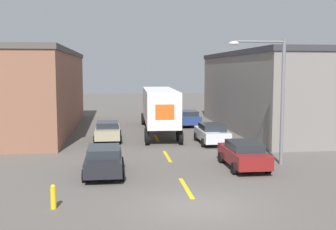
{
  "coord_description": "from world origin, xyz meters",
  "views": [
    {
      "loc": [
        -3.11,
        -15.84,
        5.34
      ],
      "look_at": [
        0.39,
        12.41,
        2.28
      ],
      "focal_mm": 45.0,
      "sensor_mm": 36.0,
      "label": 1
    }
  ],
  "objects_px": {
    "semi_truck": "(158,105)",
    "parked_car_right_mid": "(212,133)",
    "parked_car_left_near": "(104,160)",
    "street_lamp": "(275,90)",
    "parked_car_right_near": "(244,154)",
    "parked_car_right_far": "(188,118)",
    "fire_hydrant": "(53,197)",
    "parked_car_left_far": "(108,131)"
  },
  "relations": [
    {
      "from": "semi_truck",
      "to": "parked_car_right_mid",
      "type": "height_order",
      "value": "semi_truck"
    },
    {
      "from": "parked_car_left_near",
      "to": "street_lamp",
      "type": "xyz_separation_m",
      "value": [
        9.43,
        1.17,
        3.43
      ]
    },
    {
      "from": "parked_car_right_near",
      "to": "street_lamp",
      "type": "xyz_separation_m",
      "value": [
        1.91,
        0.57,
        3.43
      ]
    },
    {
      "from": "parked_car_right_mid",
      "to": "street_lamp",
      "type": "distance_m",
      "value": 8.12
    },
    {
      "from": "parked_car_right_far",
      "to": "fire_hydrant",
      "type": "xyz_separation_m",
      "value": [
        -9.32,
        -23.3,
        -0.29
      ]
    },
    {
      "from": "parked_car_left_near",
      "to": "parked_car_right_mid",
      "type": "relative_size",
      "value": 1.0
    },
    {
      "from": "fire_hydrant",
      "to": "street_lamp",
      "type": "bearing_deg",
      "value": 29.17
    },
    {
      "from": "parked_car_left_near",
      "to": "parked_car_left_far",
      "type": "distance_m",
      "value": 10.47
    },
    {
      "from": "parked_car_left_near",
      "to": "fire_hydrant",
      "type": "relative_size",
      "value": 4.59
    },
    {
      "from": "fire_hydrant",
      "to": "parked_car_right_far",
      "type": "bearing_deg",
      "value": 68.2
    },
    {
      "from": "semi_truck",
      "to": "parked_car_left_near",
      "type": "bearing_deg",
      "value": -104.13
    },
    {
      "from": "parked_car_right_near",
      "to": "street_lamp",
      "type": "height_order",
      "value": "street_lamp"
    },
    {
      "from": "parked_car_left_near",
      "to": "parked_car_right_near",
      "type": "relative_size",
      "value": 1.0
    },
    {
      "from": "parked_car_right_far",
      "to": "parked_car_right_near",
      "type": "bearing_deg",
      "value": -90.0
    },
    {
      "from": "parked_car_right_near",
      "to": "fire_hydrant",
      "type": "distance_m",
      "value": 10.93
    },
    {
      "from": "semi_truck",
      "to": "parked_car_right_far",
      "type": "relative_size",
      "value": 3.23
    },
    {
      "from": "parked_car_right_far",
      "to": "street_lamp",
      "type": "xyz_separation_m",
      "value": [
        1.91,
        -17.03,
        3.43
      ]
    },
    {
      "from": "street_lamp",
      "to": "fire_hydrant",
      "type": "relative_size",
      "value": 7.3
    },
    {
      "from": "semi_truck",
      "to": "parked_car_left_far",
      "type": "xyz_separation_m",
      "value": [
        -4.27,
        -4.08,
        -1.53
      ]
    },
    {
      "from": "semi_truck",
      "to": "parked_car_right_far",
      "type": "distance_m",
      "value": 5.12
    },
    {
      "from": "parked_car_left_near",
      "to": "parked_car_right_mid",
      "type": "bearing_deg",
      "value": 47.76
    },
    {
      "from": "parked_car_left_far",
      "to": "fire_hydrant",
      "type": "relative_size",
      "value": 4.59
    },
    {
      "from": "semi_truck",
      "to": "fire_hydrant",
      "type": "bearing_deg",
      "value": -104.94
    },
    {
      "from": "semi_truck",
      "to": "parked_car_right_near",
      "type": "bearing_deg",
      "value": -74.66
    },
    {
      "from": "parked_car_right_far",
      "to": "parked_car_right_mid",
      "type": "distance_m",
      "value": 9.92
    },
    {
      "from": "semi_truck",
      "to": "parked_car_right_far",
      "type": "height_order",
      "value": "semi_truck"
    },
    {
      "from": "parked_car_left_near",
      "to": "parked_car_left_far",
      "type": "bearing_deg",
      "value": 90.0
    },
    {
      "from": "semi_truck",
      "to": "fire_hydrant",
      "type": "distance_m",
      "value": 20.65
    },
    {
      "from": "parked_car_left_near",
      "to": "parked_car_right_near",
      "type": "height_order",
      "value": "same"
    },
    {
      "from": "parked_car_right_near",
      "to": "parked_car_right_mid",
      "type": "height_order",
      "value": "same"
    },
    {
      "from": "parked_car_left_near",
      "to": "parked_car_right_mid",
      "type": "xyz_separation_m",
      "value": [
        7.52,
        8.28,
        0.0
      ]
    },
    {
      "from": "parked_car_right_far",
      "to": "parked_car_right_near",
      "type": "relative_size",
      "value": 1.0
    },
    {
      "from": "street_lamp",
      "to": "fire_hydrant",
      "type": "bearing_deg",
      "value": -150.83
    },
    {
      "from": "parked_car_left_near",
      "to": "fire_hydrant",
      "type": "bearing_deg",
      "value": -109.42
    },
    {
      "from": "semi_truck",
      "to": "parked_car_left_far",
      "type": "relative_size",
      "value": 3.23
    },
    {
      "from": "parked_car_right_mid",
      "to": "street_lamp",
      "type": "relative_size",
      "value": 0.63
    },
    {
      "from": "parked_car_left_far",
      "to": "parked_car_right_near",
      "type": "bearing_deg",
      "value": -52.7
    },
    {
      "from": "parked_car_right_near",
      "to": "fire_hydrant",
      "type": "height_order",
      "value": "parked_car_right_near"
    },
    {
      "from": "parked_car_left_far",
      "to": "street_lamp",
      "type": "xyz_separation_m",
      "value": [
        9.43,
        -9.3,
        3.43
      ]
    },
    {
      "from": "parked_car_left_near",
      "to": "street_lamp",
      "type": "height_order",
      "value": "street_lamp"
    },
    {
      "from": "parked_car_left_near",
      "to": "parked_car_right_near",
      "type": "distance_m",
      "value": 7.54
    },
    {
      "from": "parked_car_right_mid",
      "to": "street_lamp",
      "type": "bearing_deg",
      "value": -74.96
    }
  ]
}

